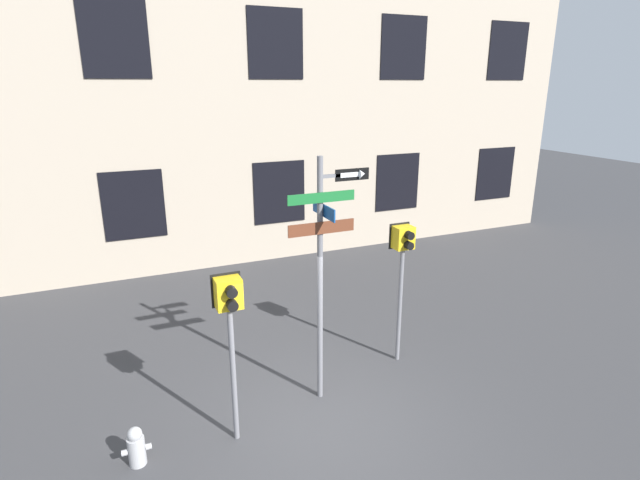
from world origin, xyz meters
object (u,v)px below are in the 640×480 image
(street_sign_pole, at_px, (324,258))
(pedestrian_signal_left, at_px, (230,312))
(pedestrian_signal_right, at_px, (403,255))
(fire_hydrant, at_px, (136,447))

(street_sign_pole, bearing_deg, pedestrian_signal_left, -163.97)
(street_sign_pole, height_order, pedestrian_signal_right, street_sign_pole)
(street_sign_pole, xyz_separation_m, pedestrian_signal_left, (-1.61, -0.46, -0.41))
(pedestrian_signal_left, bearing_deg, fire_hydrant, 178.84)
(pedestrian_signal_right, height_order, fire_hydrant, pedestrian_signal_right)
(street_sign_pole, xyz_separation_m, pedestrian_signal_right, (1.76, 0.50, -0.34))
(street_sign_pole, height_order, fire_hydrant, street_sign_pole)
(pedestrian_signal_left, relative_size, fire_hydrant, 4.41)
(street_sign_pole, xyz_separation_m, fire_hydrant, (-3.01, -0.44, -2.18))
(street_sign_pole, relative_size, pedestrian_signal_right, 1.51)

